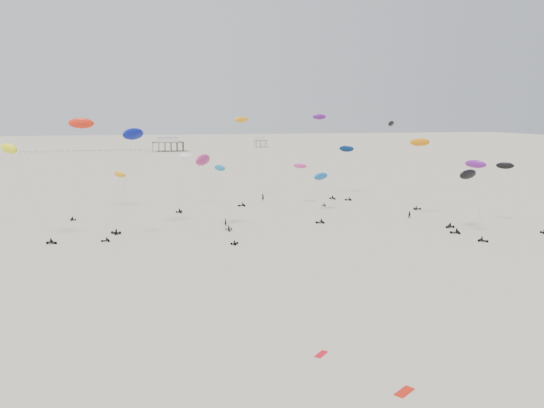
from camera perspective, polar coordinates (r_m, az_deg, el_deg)
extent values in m
plane|color=beige|center=(215.88, -6.84, 3.01)|extent=(900.00, 900.00, 0.00)
cube|color=brown|center=(363.88, -11.13, 6.54)|extent=(21.00, 13.00, 0.30)
cube|color=silver|center=(363.79, -11.14, 6.82)|extent=(14.00, 8.40, 3.20)
cube|color=#B2B2AD|center=(363.72, -11.15, 7.09)|extent=(15.00, 9.00, 0.30)
cube|color=brown|center=(402.45, -1.22, 6.85)|extent=(9.00, 7.00, 0.30)
cube|color=silver|center=(402.39, -1.22, 7.05)|extent=(5.60, 4.20, 2.40)
cube|color=#B2B2AD|center=(402.33, -1.23, 7.24)|extent=(6.00, 4.50, 0.30)
cube|color=black|center=(365.88, -19.30, 5.46)|extent=(80.00, 0.10, 0.10)
cylinder|color=gray|center=(155.41, 5.85, 4.91)|extent=(0.03, 0.03, 22.86)
ellipsoid|color=#5F167C|center=(155.25, 5.11, 9.33)|extent=(4.08, 2.15, 1.95)
cylinder|color=gray|center=(139.31, -9.55, 2.18)|extent=(0.03, 0.03, 15.01)
ellipsoid|color=white|center=(142.83, -9.24, 5.09)|extent=(3.51, 1.26, 1.67)
cylinder|color=gray|center=(108.65, -16.74, -0.41)|extent=(0.03, 0.03, 12.34)
ellipsoid|color=orange|center=(108.77, -16.06, 3.09)|extent=(3.36, 3.63, 1.70)
cylinder|color=gray|center=(113.91, -5.15, 0.55)|extent=(0.03, 0.03, 12.34)
ellipsoid|color=#1678A8|center=(114.30, -5.64, 3.89)|extent=(2.88, 3.32, 1.59)
cylinder|color=gray|center=(144.86, 4.33, 1.95)|extent=(0.03, 0.03, 11.78)
ellipsoid|color=#DF349A|center=(145.49, 3.05, 4.13)|extent=(4.12, 3.63, 1.89)
cylinder|color=gray|center=(112.03, 21.39, 0.12)|extent=(0.03, 0.03, 14.00)
ellipsoid|color=#701A90|center=(112.82, 21.05, 4.03)|extent=(4.04, 4.66, 2.15)
cylinder|color=gray|center=(126.78, 25.51, 0.54)|extent=(0.03, 0.03, 16.27)
ellipsoid|color=black|center=(129.36, 23.78, 3.80)|extent=(3.92, 3.55, 1.89)
cylinder|color=gray|center=(114.97, -15.59, 2.04)|extent=(0.03, 0.03, 19.54)
ellipsoid|color=#0B1795|center=(115.87, -14.71, 7.30)|extent=(5.60, 5.61, 2.86)
cylinder|color=gray|center=(125.55, 17.04, 2.09)|extent=(0.03, 0.03, 20.11)
ellipsoid|color=orange|center=(129.10, 15.61, 6.43)|extent=(4.93, 3.21, 2.29)
cylinder|color=gray|center=(147.69, -3.28, 4.54)|extent=(0.03, 0.03, 24.36)
ellipsoid|color=#FFA115|center=(152.67, -3.32, 9.05)|extent=(4.37, 2.64, 2.04)
cylinder|color=gray|center=(147.32, 13.98, 4.07)|extent=(0.03, 0.03, 24.56)
ellipsoid|color=black|center=(152.10, 12.70, 8.44)|extent=(3.50, 3.32, 1.74)
cylinder|color=gray|center=(128.62, 5.24, 0.56)|extent=(0.03, 0.03, 17.30)
ellipsoid|color=blue|center=(135.74, 5.27, 2.98)|extent=(5.12, 3.92, 2.39)
cylinder|color=gray|center=(118.01, 19.73, -0.02)|extent=(0.03, 0.03, 11.25)
ellipsoid|color=black|center=(119.10, 20.33, 3.01)|extent=(5.50, 3.59, 2.55)
cylinder|color=gray|center=(111.14, -24.54, 0.69)|extent=(0.03, 0.03, 18.20)
ellipsoid|color=#FFFE15|center=(112.39, -26.47, 5.37)|extent=(5.09, 5.26, 2.59)
cylinder|color=gray|center=(136.28, -20.24, 3.28)|extent=(0.03, 0.03, 22.96)
ellipsoid|color=red|center=(140.37, -19.85, 8.17)|extent=(6.86, 4.10, 3.21)
cylinder|color=gray|center=(106.96, -5.81, 0.30)|extent=(0.03, 0.03, 20.10)
ellipsoid|color=#BA2B70|center=(112.79, -7.44, 4.72)|extent=(4.77, 5.67, 2.72)
cylinder|color=gray|center=(159.22, 8.12, 3.20)|extent=(0.03, 0.03, 16.92)
ellipsoid|color=#051D48|center=(164.14, 8.02, 5.91)|extent=(4.71, 4.17, 2.28)
imported|color=black|center=(118.81, -5.02, -2.37)|extent=(0.83, 0.90, 2.04)
imported|color=black|center=(131.25, 14.58, -1.50)|extent=(1.04, 0.67, 2.01)
imported|color=black|center=(153.29, -0.99, 0.38)|extent=(1.01, 1.00, 2.32)
cube|color=red|center=(51.85, 14.05, -19.04)|extent=(2.33, 1.97, 0.08)
cube|color=red|center=(57.43, 5.31, -15.81)|extent=(1.78, 1.75, 0.07)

